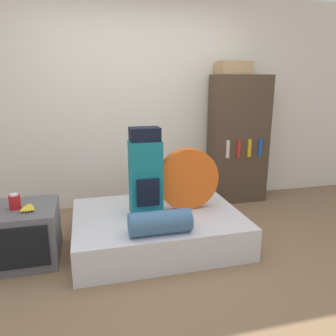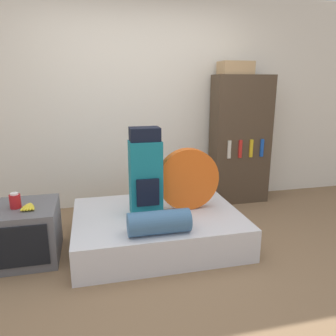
# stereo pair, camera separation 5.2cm
# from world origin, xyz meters

# --- Properties ---
(ground_plane) EXTENTS (16.00, 16.00, 0.00)m
(ground_plane) POSITION_xyz_m (0.00, 0.00, 0.00)
(ground_plane) COLOR #846647
(wall_back) EXTENTS (8.00, 0.05, 2.60)m
(wall_back) POSITION_xyz_m (0.00, 1.70, 1.30)
(wall_back) COLOR silver
(wall_back) RESTS_ON ground_plane
(bed) EXTENTS (1.61, 1.21, 0.31)m
(bed) POSITION_xyz_m (0.03, 0.51, 0.16)
(bed) COLOR silver
(bed) RESTS_ON ground_plane
(backpack) EXTENTS (0.30, 0.24, 0.84)m
(backpack) POSITION_xyz_m (-0.07, 0.53, 0.72)
(backpack) COLOR #14707F
(backpack) RESTS_ON bed
(tent_bag) EXTENTS (0.62, 0.10, 0.62)m
(tent_bag) POSITION_xyz_m (0.36, 0.56, 0.62)
(tent_bag) COLOR #E05B19
(tent_bag) RESTS_ON bed
(sleeping_roll) EXTENTS (0.53, 0.20, 0.20)m
(sleeping_roll) POSITION_xyz_m (-0.04, 0.07, 0.41)
(sleeping_roll) COLOR #3D668E
(sleeping_roll) RESTS_ON bed
(television) EXTENTS (0.53, 0.62, 0.50)m
(television) POSITION_xyz_m (-1.17, 0.49, 0.25)
(television) COLOR #5B5B60
(television) RESTS_ON ground_plane
(canister) EXTENTS (0.09, 0.09, 0.14)m
(canister) POSITION_xyz_m (-1.23, 0.48, 0.56)
(canister) COLOR #B2191E
(canister) RESTS_ON television
(banana_bunch) EXTENTS (0.14, 0.18, 0.04)m
(banana_bunch) POSITION_xyz_m (-1.12, 0.43, 0.51)
(banana_bunch) COLOR yellow
(banana_bunch) RESTS_ON television
(bookshelf) EXTENTS (0.75, 0.34, 1.65)m
(bookshelf) POSITION_xyz_m (1.34, 1.46, 0.82)
(bookshelf) COLOR #473828
(bookshelf) RESTS_ON ground_plane
(cardboard_box) EXTENTS (0.40, 0.28, 0.16)m
(cardboard_box) POSITION_xyz_m (1.23, 1.49, 1.73)
(cardboard_box) COLOR tan
(cardboard_box) RESTS_ON bookshelf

